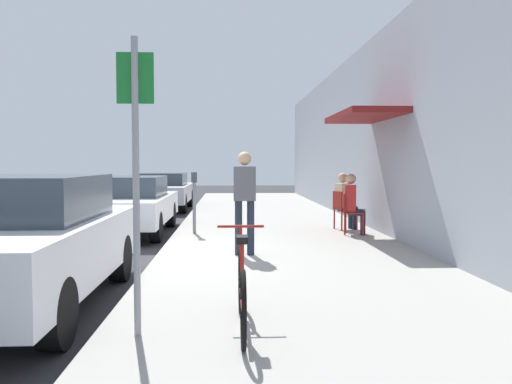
# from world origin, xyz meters

# --- Properties ---
(ground_plane) EXTENTS (60.00, 60.00, 0.00)m
(ground_plane) POSITION_xyz_m (0.00, 0.00, 0.00)
(ground_plane) COLOR #2D2D30
(sidewalk_slab) EXTENTS (4.50, 32.00, 0.12)m
(sidewalk_slab) POSITION_xyz_m (2.25, 2.00, 0.06)
(sidewalk_slab) COLOR #9E9B93
(sidewalk_slab) RESTS_ON ground_plane
(building_facade) EXTENTS (1.40, 32.00, 4.53)m
(building_facade) POSITION_xyz_m (4.64, 2.00, 2.27)
(building_facade) COLOR #999EA8
(building_facade) RESTS_ON ground_plane
(parked_car_0) EXTENTS (1.80, 4.40, 1.49)m
(parked_car_0) POSITION_xyz_m (-1.10, -2.82, 0.77)
(parked_car_0) COLOR silver
(parked_car_0) RESTS_ON ground_plane
(parked_car_1) EXTENTS (1.80, 4.40, 1.33)m
(parked_car_1) POSITION_xyz_m (-1.10, 3.51, 0.70)
(parked_car_1) COLOR silver
(parked_car_1) RESTS_ON ground_plane
(parked_car_2) EXTENTS (1.80, 4.40, 1.29)m
(parked_car_2) POSITION_xyz_m (-1.10, 9.89, 0.68)
(parked_car_2) COLOR #B7B7BC
(parked_car_2) RESTS_ON ground_plane
(parking_meter) EXTENTS (0.12, 0.10, 1.32)m
(parking_meter) POSITION_xyz_m (0.45, 2.61, 0.89)
(parking_meter) COLOR slate
(parking_meter) RESTS_ON sidewalk_slab
(street_sign) EXTENTS (0.32, 0.06, 2.60)m
(street_sign) POSITION_xyz_m (0.40, -4.21, 1.64)
(street_sign) COLOR gray
(street_sign) RESTS_ON sidewalk_slab
(bicycle_0) EXTENTS (0.46, 1.71, 0.90)m
(bicycle_0) POSITION_xyz_m (1.32, -4.11, 0.48)
(bicycle_0) COLOR black
(bicycle_0) RESTS_ON sidewalk_slab
(cafe_chair_0) EXTENTS (0.54, 0.54, 0.87)m
(cafe_chair_0) POSITION_xyz_m (3.78, 2.32, 0.62)
(cafe_chair_0) COLOR maroon
(cafe_chair_0) RESTS_ON sidewalk_slab
(seated_patron_0) EXTENTS (0.50, 0.45, 1.29)m
(seated_patron_0) POSITION_xyz_m (3.84, 2.31, 0.82)
(seated_patron_0) COLOR #232838
(seated_patron_0) RESTS_ON sidewalk_slab
(cafe_chair_1) EXTENTS (0.54, 0.54, 0.87)m
(cafe_chair_1) POSITION_xyz_m (3.78, 3.14, 0.62)
(cafe_chair_1) COLOR maroon
(cafe_chair_1) RESTS_ON sidewalk_slab
(seated_patron_1) EXTENTS (0.49, 0.45, 1.29)m
(seated_patron_1) POSITION_xyz_m (3.84, 3.16, 0.82)
(seated_patron_1) COLOR #232838
(seated_patron_1) RESTS_ON sidewalk_slab
(pedestrian_standing) EXTENTS (0.36, 0.22, 1.70)m
(pedestrian_standing) POSITION_xyz_m (1.46, -0.16, 1.12)
(pedestrian_standing) COLOR #232838
(pedestrian_standing) RESTS_ON sidewalk_slab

